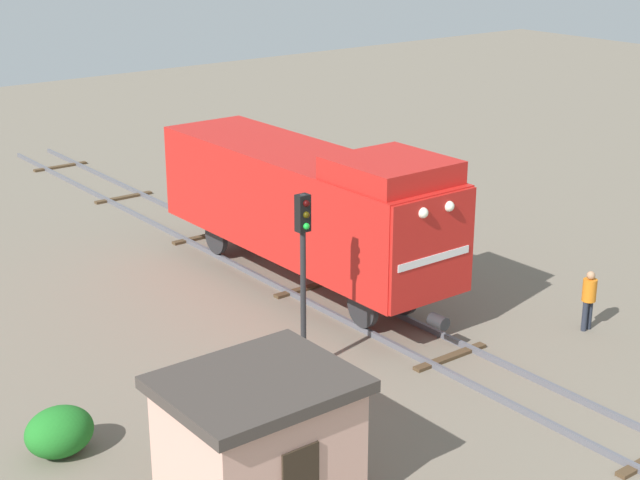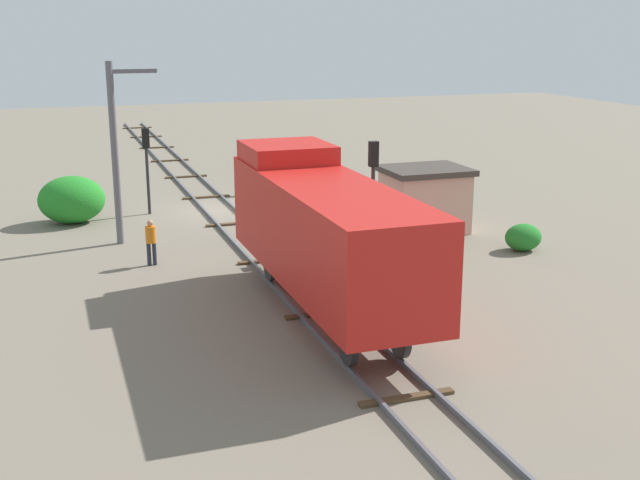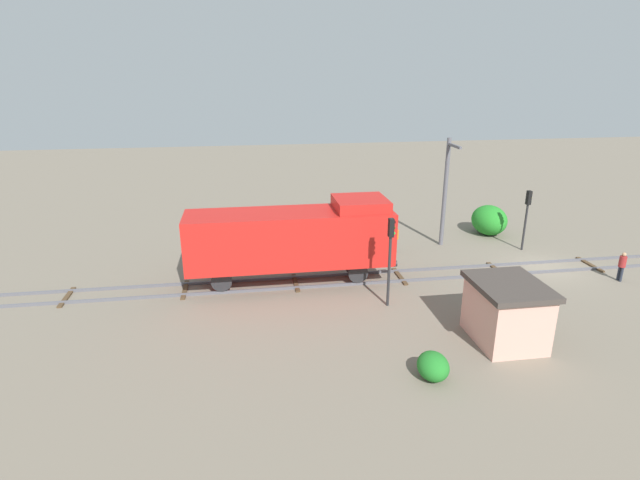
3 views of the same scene
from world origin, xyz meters
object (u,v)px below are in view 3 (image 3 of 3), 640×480
Objects in this scene: worker_near_track at (622,264)px; catenary_mast at (446,190)px; traffic_signal_near at (527,209)px; relay_hut at (506,312)px; locomotive at (293,237)px; traffic_signal_mid at (390,247)px; worker_by_signal at (396,237)px.

worker_near_track is 0.24× the size of catenary_mast.
relay_hut is at bearing 146.67° from traffic_signal_near.
worker_near_track is at bearing -154.23° from traffic_signal_near.
locomotive is at bearing 48.43° from relay_hut.
traffic_signal_near reaches higher than relay_hut.
worker_by_signal is (7.60, -2.69, -2.17)m from traffic_signal_mid.
traffic_signal_mid is 1.31× the size of relay_hut.
traffic_signal_near reaches higher than worker_by_signal.
traffic_signal_near is at bearing -126.74° from worker_near_track.
traffic_signal_near is 0.55× the size of catenary_mast.
catenary_mast reaches higher than relay_hut.
worker_near_track is 0.49× the size of relay_hut.
traffic_signal_near reaches higher than worker_near_track.
relay_hut reaches higher than worker_near_track.
locomotive is 3.31× the size of relay_hut.
locomotive is 18.44m from worker_near_track.
worker_by_signal is (4.20, -7.08, -1.78)m from locomotive.
worker_by_signal is at bearing -59.33° from locomotive.
traffic_signal_near is 0.87× the size of traffic_signal_mid.
traffic_signal_near is (3.20, -15.49, 0.01)m from locomotive.
traffic_signal_mid is at bearing 153.63° from worker_by_signal.
traffic_signal_mid reaches higher than relay_hut.
worker_by_signal is 0.24× the size of catenary_mast.
catenary_mast is at bearing 70.63° from traffic_signal_near.
catenary_mast is at bearing -9.62° from relay_hut.
locomotive is 11.71m from catenary_mast.
locomotive is at bearing 113.79° from worker_by_signal.
traffic_signal_near is at bearing -78.33° from locomotive.
worker_near_track and worker_by_signal have the same top height.
catenary_mast reaches higher than traffic_signal_near.
relay_hut is (-12.43, 2.11, -2.46)m from catenary_mast.
catenary_mast reaches higher than worker_near_track.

